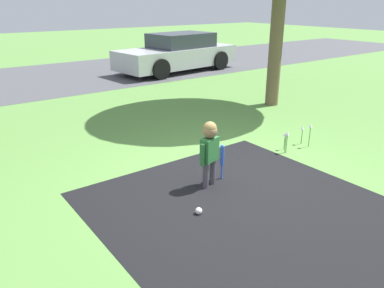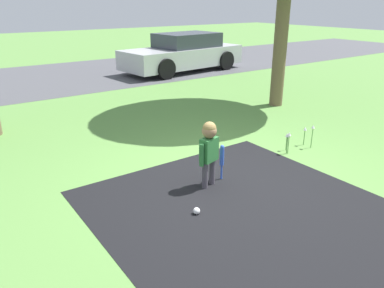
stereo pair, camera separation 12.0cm
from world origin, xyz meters
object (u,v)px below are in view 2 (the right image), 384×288
(baseball_bat, at_px, (222,157))
(parked_car, at_px, (183,53))
(sports_ball, at_px, (197,211))
(child, at_px, (209,145))

(baseball_bat, height_order, parked_car, parked_car)
(sports_ball, bearing_deg, parked_car, 56.77)
(child, distance_m, parked_car, 9.22)
(baseball_bat, bearing_deg, parked_car, 59.36)
(parked_car, bearing_deg, baseball_bat, 53.55)
(sports_ball, xyz_separation_m, parked_car, (5.45, 8.33, 0.60))
(baseball_bat, bearing_deg, child, -168.30)
(child, bearing_deg, sports_ball, -153.37)
(baseball_bat, relative_size, parked_car, 0.11)
(parked_car, bearing_deg, sports_ball, 50.97)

